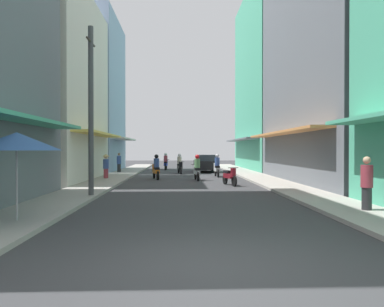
{
  "coord_description": "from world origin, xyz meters",
  "views": [
    {
      "loc": [
        -0.51,
        -5.95,
        1.87
      ],
      "look_at": [
        0.22,
        14.57,
        1.66
      ],
      "focal_mm": 35.03,
      "sensor_mm": 36.0,
      "label": 1
    }
  ],
  "objects_px": {
    "motorbike_maroon": "(230,176)",
    "motorbike_white": "(217,167)",
    "motorbike_orange": "(156,168)",
    "motorbike_black": "(180,165)",
    "pedestrian_crossing": "(119,163)",
    "pedestrian_midway": "(106,165)",
    "motorbike_blue": "(166,162)",
    "parked_car": "(205,163)",
    "pedestrian_far": "(367,185)",
    "vendor_umbrella": "(17,141)",
    "motorbike_silver": "(197,169)",
    "utility_pole": "(91,110)"
  },
  "relations": [
    {
      "from": "pedestrian_crossing",
      "to": "pedestrian_far",
      "type": "bearing_deg",
      "value": -61.7
    },
    {
      "from": "motorbike_maroon",
      "to": "pedestrian_crossing",
      "type": "relative_size",
      "value": 1.09
    },
    {
      "from": "motorbike_maroon",
      "to": "motorbike_black",
      "type": "relative_size",
      "value": 0.98
    },
    {
      "from": "motorbike_blue",
      "to": "motorbike_black",
      "type": "height_order",
      "value": "same"
    },
    {
      "from": "parked_car",
      "to": "motorbike_orange",
      "type": "bearing_deg",
      "value": -114.82
    },
    {
      "from": "motorbike_orange",
      "to": "motorbike_black",
      "type": "height_order",
      "value": "same"
    },
    {
      "from": "utility_pole",
      "to": "motorbike_black",
      "type": "bearing_deg",
      "value": 76.54
    },
    {
      "from": "motorbike_orange",
      "to": "pedestrian_far",
      "type": "xyz_separation_m",
      "value": [
        6.9,
        -12.96,
        0.13
      ]
    },
    {
      "from": "vendor_umbrella",
      "to": "motorbike_silver",
      "type": "bearing_deg",
      "value": 69.05
    },
    {
      "from": "motorbike_black",
      "to": "pedestrian_far",
      "type": "relative_size",
      "value": 1.08
    },
    {
      "from": "motorbike_white",
      "to": "motorbike_black",
      "type": "bearing_deg",
      "value": 128.42
    },
    {
      "from": "parked_car",
      "to": "pedestrian_crossing",
      "type": "bearing_deg",
      "value": -163.51
    },
    {
      "from": "motorbike_blue",
      "to": "pedestrian_midway",
      "type": "xyz_separation_m",
      "value": [
        -3.28,
        -11.53,
        0.2
      ]
    },
    {
      "from": "motorbike_silver",
      "to": "motorbike_white",
      "type": "bearing_deg",
      "value": 63.25
    },
    {
      "from": "motorbike_white",
      "to": "motorbike_blue",
      "type": "bearing_deg",
      "value": 113.41
    },
    {
      "from": "motorbike_silver",
      "to": "parked_car",
      "type": "distance_m",
      "value": 8.92
    },
    {
      "from": "motorbike_blue",
      "to": "vendor_umbrella",
      "type": "height_order",
      "value": "vendor_umbrella"
    },
    {
      "from": "motorbike_blue",
      "to": "vendor_umbrella",
      "type": "xyz_separation_m",
      "value": [
        -2.81,
        -25.24,
        1.37
      ]
    },
    {
      "from": "motorbike_silver",
      "to": "motorbike_blue",
      "type": "distance_m",
      "value": 12.11
    },
    {
      "from": "pedestrian_midway",
      "to": "vendor_umbrella",
      "type": "distance_m",
      "value": 13.77
    },
    {
      "from": "pedestrian_crossing",
      "to": "pedestrian_midway",
      "type": "height_order",
      "value": "pedestrian_crossing"
    },
    {
      "from": "motorbike_maroon",
      "to": "motorbike_black",
      "type": "xyz_separation_m",
      "value": [
        -2.59,
        9.6,
        0.2
      ]
    },
    {
      "from": "motorbike_maroon",
      "to": "motorbike_white",
      "type": "bearing_deg",
      "value": 90.3
    },
    {
      "from": "utility_pole",
      "to": "pedestrian_crossing",
      "type": "bearing_deg",
      "value": 95.0
    },
    {
      "from": "motorbike_silver",
      "to": "motorbike_white",
      "type": "relative_size",
      "value": 1.0
    },
    {
      "from": "motorbike_maroon",
      "to": "motorbike_white",
      "type": "distance_m",
      "value": 6.38
    },
    {
      "from": "pedestrian_midway",
      "to": "utility_pole",
      "type": "height_order",
      "value": "utility_pole"
    },
    {
      "from": "motorbike_white",
      "to": "parked_car",
      "type": "distance_m",
      "value": 5.82
    },
    {
      "from": "motorbike_blue",
      "to": "parked_car",
      "type": "height_order",
      "value": "motorbike_blue"
    },
    {
      "from": "motorbike_maroon",
      "to": "motorbike_blue",
      "type": "relative_size",
      "value": 0.98
    },
    {
      "from": "pedestrian_crossing",
      "to": "pedestrian_far",
      "type": "relative_size",
      "value": 0.97
    },
    {
      "from": "utility_pole",
      "to": "pedestrian_far",
      "type": "bearing_deg",
      "value": -23.67
    },
    {
      "from": "motorbike_white",
      "to": "motorbike_black",
      "type": "relative_size",
      "value": 1.01
    },
    {
      "from": "motorbike_orange",
      "to": "motorbike_blue",
      "type": "height_order",
      "value": "same"
    },
    {
      "from": "pedestrian_midway",
      "to": "pedestrian_crossing",
      "type": "bearing_deg",
      "value": 92.0
    },
    {
      "from": "motorbike_black",
      "to": "utility_pole",
      "type": "height_order",
      "value": "utility_pole"
    },
    {
      "from": "pedestrian_crossing",
      "to": "pedestrian_far",
      "type": "height_order",
      "value": "pedestrian_far"
    },
    {
      "from": "motorbike_blue",
      "to": "pedestrian_far",
      "type": "bearing_deg",
      "value": -74.46
    },
    {
      "from": "motorbike_maroon",
      "to": "motorbike_white",
      "type": "height_order",
      "value": "motorbike_white"
    },
    {
      "from": "motorbike_black",
      "to": "pedestrian_far",
      "type": "distance_m",
      "value": 19.12
    },
    {
      "from": "motorbike_white",
      "to": "vendor_umbrella",
      "type": "distance_m",
      "value": 17.74
    },
    {
      "from": "motorbike_blue",
      "to": "motorbike_silver",
      "type": "bearing_deg",
      "value": -79.06
    },
    {
      "from": "parked_car",
      "to": "motorbike_silver",
      "type": "bearing_deg",
      "value": -97.37
    },
    {
      "from": "motorbike_white",
      "to": "pedestrian_far",
      "type": "bearing_deg",
      "value": -79.39
    },
    {
      "from": "motorbike_maroon",
      "to": "motorbike_black",
      "type": "height_order",
      "value": "motorbike_black"
    },
    {
      "from": "pedestrian_far",
      "to": "vendor_umbrella",
      "type": "relative_size",
      "value": 0.73
    },
    {
      "from": "motorbike_white",
      "to": "parked_car",
      "type": "xyz_separation_m",
      "value": [
        -0.39,
        5.81,
        0.04
      ]
    },
    {
      "from": "motorbike_maroon",
      "to": "parked_car",
      "type": "bearing_deg",
      "value": 91.98
    },
    {
      "from": "motorbike_maroon",
      "to": "motorbike_black",
      "type": "distance_m",
      "value": 9.95
    },
    {
      "from": "pedestrian_midway",
      "to": "parked_car",
      "type": "bearing_deg",
      "value": 51.63
    }
  ]
}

